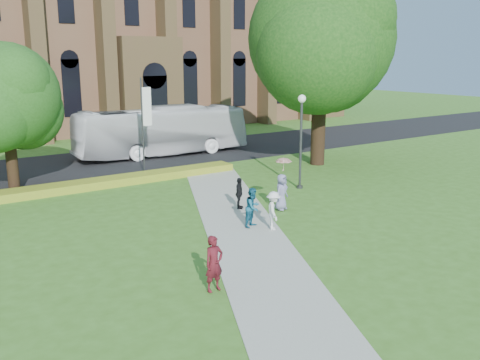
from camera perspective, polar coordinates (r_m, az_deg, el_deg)
ground at (r=21.02m, az=2.53°, el=-7.23°), size 160.00×160.00×0.00m
road at (r=38.31m, az=-15.89°, el=1.64°), size 160.00×10.00×0.02m
footpath at (r=21.77m, az=0.93°, el=-6.43°), size 15.58×28.54×0.04m
flower_hedge at (r=31.34m, az=-15.26°, el=-0.40°), size 18.00×1.40×0.45m
streetlamp at (r=29.77m, az=6.54°, el=5.30°), size 0.44×0.44×5.24m
large_tree at (r=36.54m, az=8.66°, el=14.65°), size 9.60×9.60×13.20m
street_tree_1 at (r=30.81m, az=-23.74°, el=8.16°), size 5.60×5.60×8.05m
banner_pole_0 at (r=34.14m, az=-10.21°, el=6.34°), size 0.70×0.10×6.00m
tour_coach at (r=40.36m, az=-8.30°, el=5.20°), size 13.18×3.76×3.63m
pedestrian_0 at (r=16.98m, az=-2.79°, el=-8.89°), size 0.69×0.48×1.81m
pedestrian_1 at (r=23.15m, az=1.39°, el=-2.94°), size 1.03×0.93×1.73m
pedestrian_2 at (r=22.84m, az=3.59°, el=-3.27°), size 1.06×1.24×1.66m
pedestrian_3 at (r=25.88m, az=-0.08°, el=-1.43°), size 0.88×0.91×1.53m
pedestrian_4 at (r=25.76m, az=4.45°, el=-1.28°), size 1.01×0.85×1.75m
parasol at (r=25.67m, az=4.67°, el=1.45°), size 0.96×0.96×0.67m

